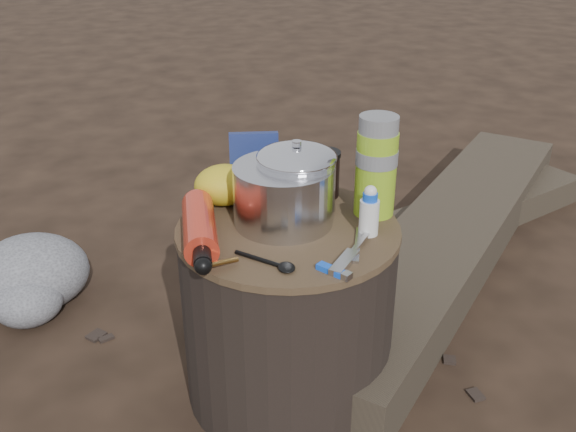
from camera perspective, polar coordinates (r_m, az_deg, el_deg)
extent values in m
plane|color=black|center=(1.70, 0.00, -14.58)|extent=(60.00, 60.00, 0.00)
cylinder|color=black|center=(1.56, 0.00, -8.32)|extent=(0.49, 0.49, 0.45)
cube|color=#342C22|center=(2.24, 13.71, -2.07)|extent=(1.47, 1.54, 0.15)
cube|color=#342C22|center=(2.45, 14.50, -0.21)|extent=(1.19, 0.66, 0.10)
cylinder|color=#BBBAC1|center=(1.44, -0.40, 1.85)|extent=(0.22, 0.22, 0.13)
cylinder|color=silver|center=(1.45, 0.74, 2.96)|extent=(0.17, 0.17, 0.17)
cylinder|color=#82AD1D|center=(1.48, 7.66, 4.27)|extent=(0.09, 0.09, 0.23)
cylinder|color=black|center=(1.58, 3.14, 3.65)|extent=(0.07, 0.07, 0.11)
ellipsoid|color=gold|center=(1.54, -5.56, 2.70)|extent=(0.14, 0.11, 0.10)
cube|color=navy|center=(1.59, -2.95, 4.60)|extent=(0.12, 0.04, 0.15)
cube|color=blue|center=(1.28, 3.74, -4.66)|extent=(0.06, 0.07, 0.01)
cube|color=#B2B2B8|center=(1.30, 4.89, -4.07)|extent=(0.08, 0.09, 0.01)
cylinder|color=silver|center=(1.41, 7.07, 0.26)|extent=(0.04, 0.04, 0.10)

